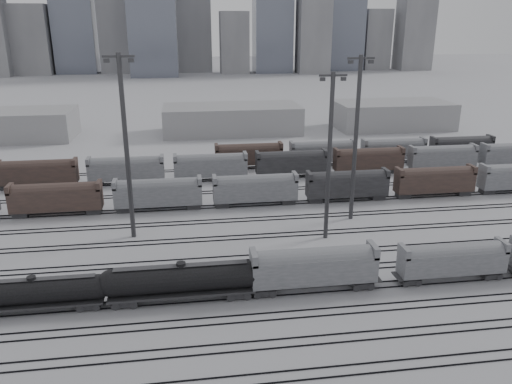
{
  "coord_description": "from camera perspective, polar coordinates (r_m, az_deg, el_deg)",
  "views": [
    {
      "loc": [
        -3.97,
        -51.37,
        31.07
      ],
      "look_at": [
        7.48,
        27.44,
        4.0
      ],
      "focal_mm": 35.0,
      "sensor_mm": 36.0,
      "label": 1
    }
  ],
  "objects": [
    {
      "name": "tank_car_a",
      "position": [
        62.24,
        -24.08,
        -10.42
      ],
      "size": [
        17.01,
        2.83,
        4.2
      ],
      "color": "black",
      "rests_on": "ground"
    },
    {
      "name": "bg_string_mid",
      "position": [
        105.62,
        4.06,
        3.2
      ],
      "size": [
        151.0,
        3.0,
        5.6
      ],
      "color": "black",
      "rests_on": "ground"
    },
    {
      "name": "tracks",
      "position": [
        75.63,
        -4.55,
        -5.48
      ],
      "size": [
        220.0,
        71.5,
        0.16
      ],
      "color": "black",
      "rests_on": "ground"
    },
    {
      "name": "light_mast_c",
      "position": [
        72.86,
        8.38,
        4.31
      ],
      "size": [
        3.96,
        0.63,
        24.74
      ],
      "color": "#373739",
      "rests_on": "ground"
    },
    {
      "name": "warehouse_mid",
      "position": [
        149.51,
        -2.79,
        8.32
      ],
      "size": [
        40.0,
        18.0,
        8.0
      ],
      "primitive_type": "cube",
      "color": "gray",
      "rests_on": "ground"
    },
    {
      "name": "hopper_car_a",
      "position": [
        61.02,
        6.64,
        -8.34
      ],
      "size": [
        15.35,
        3.05,
        5.49
      ],
      "color": "black",
      "rests_on": "ground"
    },
    {
      "name": "light_mast_d",
      "position": [
        81.08,
        11.35,
        6.31
      ],
      "size": [
        4.25,
        0.68,
        26.54
      ],
      "color": "#373739",
      "rests_on": "ground"
    },
    {
      "name": "skyline",
      "position": [
        331.72,
        -6.04,
        19.31
      ],
      "size": [
        316.0,
        22.4,
        95.0
      ],
      "color": "gray",
      "rests_on": "ground"
    },
    {
      "name": "tank_car_b",
      "position": [
        59.56,
        -8.48,
        -9.87
      ],
      "size": [
        19.06,
        3.18,
        4.71
      ],
      "color": "black",
      "rests_on": "ground"
    },
    {
      "name": "bg_string_near",
      "position": [
        88.84,
        -0.09,
        0.22
      ],
      "size": [
        151.0,
        3.0,
        5.6
      ],
      "color": "gray",
      "rests_on": "ground"
    },
    {
      "name": "light_mast_b",
      "position": [
        74.51,
        -14.63,
        5.3
      ],
      "size": [
        4.37,
        0.7,
        27.29
      ],
      "color": "#373739",
      "rests_on": "ground"
    },
    {
      "name": "bg_string_far",
      "position": [
        117.84,
        11.6,
        4.51
      ],
      "size": [
        66.0,
        3.0,
        5.6
      ],
      "color": "#4C3730",
      "rests_on": "ground"
    },
    {
      "name": "ground",
      "position": [
        60.17,
        -3.37,
        -12.35
      ],
      "size": [
        900.0,
        900.0,
        0.0
      ],
      "primitive_type": "plane",
      "color": "silver",
      "rests_on": "ground"
    },
    {
      "name": "warehouse_right",
      "position": [
        162.02,
        15.3,
        8.5
      ],
      "size": [
        35.0,
        18.0,
        8.0
      ],
      "primitive_type": "cube",
      "color": "gray",
      "rests_on": "ground"
    },
    {
      "name": "hopper_car_b",
      "position": [
        67.74,
        21.54,
        -7.1
      ],
      "size": [
        13.71,
        2.72,
        4.9
      ],
      "color": "black",
      "rests_on": "ground"
    }
  ]
}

